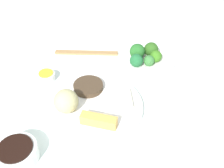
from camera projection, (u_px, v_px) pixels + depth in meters
name	position (u px, v px, depth m)	size (l,w,h in m)	color
tabletop	(98.00, 110.00, 0.81)	(2.20, 2.20, 0.02)	white
main_plate	(93.00, 107.00, 0.79)	(0.29, 0.29, 0.02)	white
rice_scoop	(66.00, 101.00, 0.75)	(0.07, 0.07, 0.07)	tan
spring_roll	(99.00, 121.00, 0.72)	(0.10, 0.03, 0.03)	gold
crab_rangoon_wonton	(118.00, 99.00, 0.80)	(0.08, 0.08, 0.01)	beige
stir_fry_heap	(88.00, 86.00, 0.84)	(0.09, 0.09, 0.02)	#413122
broccoli_plate	(146.00, 63.00, 0.96)	(0.20, 0.20, 0.01)	white
broccoli_floret_0	(149.00, 61.00, 0.93)	(0.04, 0.04, 0.04)	#387336
broccoli_floret_1	(137.00, 51.00, 0.95)	(0.05, 0.05, 0.05)	#256426
broccoli_floret_2	(151.00, 49.00, 0.97)	(0.05, 0.05, 0.05)	#2C5A1C
broccoli_floret_3	(136.00, 60.00, 0.92)	(0.04, 0.04, 0.04)	#206333
broccoli_floret_6	(156.00, 56.00, 0.94)	(0.04, 0.04, 0.04)	#37721D
soy_sauce_bowl	(17.00, 153.00, 0.66)	(0.10, 0.10, 0.04)	white
soy_sauce_bowl_liquid	(15.00, 148.00, 0.65)	(0.09, 0.09, 0.00)	black
sauce_ramekin_hot_mustard	(46.00, 77.00, 0.89)	(0.06, 0.06, 0.03)	white
sauce_ramekin_hot_mustard_liquid	(46.00, 73.00, 0.88)	(0.05, 0.05, 0.00)	yellow
chopsticks_pair	(86.00, 53.00, 1.01)	(0.23, 0.02, 0.01)	#9F7648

